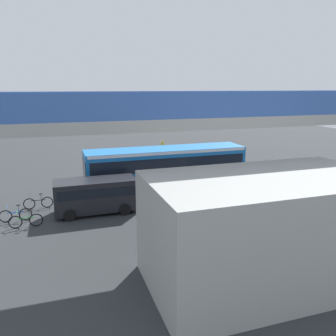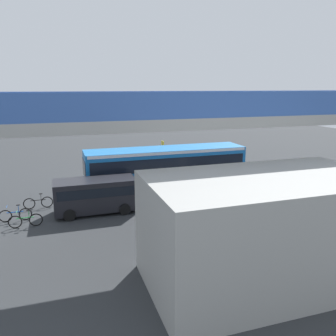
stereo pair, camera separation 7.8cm
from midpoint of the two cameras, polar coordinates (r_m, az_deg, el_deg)
ground at (r=26.65m, az=1.74°, el=-2.93°), size 80.00×80.00×0.00m
city_bus at (r=24.97m, az=-0.28°, el=0.43°), size 11.54×2.85×3.15m
parked_van at (r=21.25m, az=-11.82°, el=-4.14°), size 4.80×2.17×2.05m
bicycle_black at (r=23.14m, az=-20.54°, el=-5.38°), size 1.77×0.44×0.96m
bicycle_green at (r=20.40m, az=-22.34°, el=-8.03°), size 1.77×0.44×0.96m
bicycle_blue at (r=21.50m, az=-23.77°, el=-7.09°), size 1.77×0.44×0.96m
traffic_sign at (r=30.42m, az=-0.82°, el=2.77°), size 0.08×0.60×2.80m
lane_dash_leftmost at (r=32.12m, az=13.87°, el=-0.50°), size 2.00×0.20×0.01m
lane_dash_left at (r=30.24m, az=7.40°, el=-1.07°), size 2.00×0.20×0.01m
lane_dash_centre at (r=28.79m, az=0.17°, el=-1.68°), size 2.00×0.20×0.01m
lane_dash_right at (r=27.85m, az=-7.68°, el=-2.32°), size 2.00×0.20×0.01m
lane_dash_rightmost at (r=27.47m, az=-15.92°, el=-2.95°), size 2.00×0.20×0.01m
pedestrian_overpass at (r=17.20m, az=12.46°, el=6.32°), size 30.44×2.60×7.24m
station_building at (r=13.98m, az=15.75°, el=-9.72°), size 9.00×5.04×4.20m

